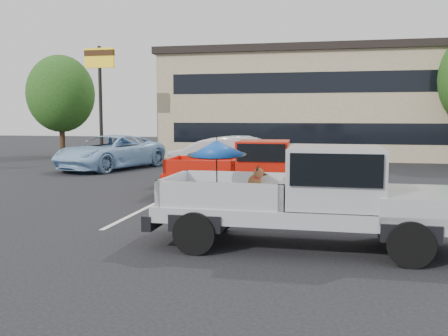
{
  "coord_description": "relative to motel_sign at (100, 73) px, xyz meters",
  "views": [
    {
      "loc": [
        1.76,
        -10.18,
        2.44
      ],
      "look_at": [
        -0.51,
        0.42,
        1.3
      ],
      "focal_mm": 40.0,
      "sensor_mm": 36.0,
      "label": 1
    }
  ],
  "objects": [
    {
      "name": "stripe_left",
      "position": [
        7.0,
        -12.0,
        -4.65
      ],
      "size": [
        0.12,
        5.0,
        0.01
      ],
      "primitive_type": "cube",
      "color": "silver",
      "rests_on": "ground"
    },
    {
      "name": "silver_sedan",
      "position": [
        8.94,
        -7.26,
        -3.79
      ],
      "size": [
        5.36,
        2.27,
        1.72
      ],
      "primitive_type": "imported",
      "rotation": [
        0.0,
        0.0,
        1.48
      ],
      "color": "#B0B3B7",
      "rests_on": "ground"
    },
    {
      "name": "motel_building",
      "position": [
        12.0,
        6.99,
        -1.45
      ],
      "size": [
        20.4,
        8.4,
        6.3
      ],
      "color": "tan",
      "rests_on": "ground"
    },
    {
      "name": "red_pickup",
      "position": [
        9.66,
        -9.48,
        -3.72
      ],
      "size": [
        5.24,
        2.11,
        1.7
      ],
      "rotation": [
        0.0,
        0.0,
        0.05
      ],
      "color": "black",
      "rests_on": "ground"
    },
    {
      "name": "ground",
      "position": [
        10.0,
        -14.0,
        -4.65
      ],
      "size": [
        90.0,
        90.0,
        0.0
      ],
      "primitive_type": "plane",
      "color": "black",
      "rests_on": "ground"
    },
    {
      "name": "tree_left",
      "position": [
        -4.0,
        3.0,
        -0.92
      ],
      "size": [
        3.96,
        3.96,
        6.02
      ],
      "color": "#332114",
      "rests_on": "ground"
    },
    {
      "name": "tree_back",
      "position": [
        16.0,
        10.0,
        -0.24
      ],
      "size": [
        4.68,
        4.68,
        7.11
      ],
      "color": "#332114",
      "rests_on": "ground"
    },
    {
      "name": "stripe_right",
      "position": [
        13.0,
        -12.0,
        -4.65
      ],
      "size": [
        0.12,
        5.0,
        0.01
      ],
      "primitive_type": "cube",
      "color": "silver",
      "rests_on": "ground"
    },
    {
      "name": "blue_suv",
      "position": [
        1.88,
        -3.03,
        -3.87
      ],
      "size": [
        4.12,
        6.11,
        1.56
      ],
      "primitive_type": "imported",
      "rotation": [
        0.0,
        0.0,
        -0.3
      ],
      "color": "#98BEE3",
      "rests_on": "ground"
    },
    {
      "name": "silver_pickup",
      "position": [
        11.61,
        -14.94,
        -3.6
      ],
      "size": [
        5.7,
        2.14,
        2.06
      ],
      "rotation": [
        0.0,
        0.0,
        -0.0
      ],
      "color": "black",
      "rests_on": "ground"
    },
    {
      "name": "motel_sign",
      "position": [
        0.0,
        0.0,
        0.0
      ],
      "size": [
        1.6,
        0.22,
        6.0
      ],
      "color": "black",
      "rests_on": "ground"
    }
  ]
}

